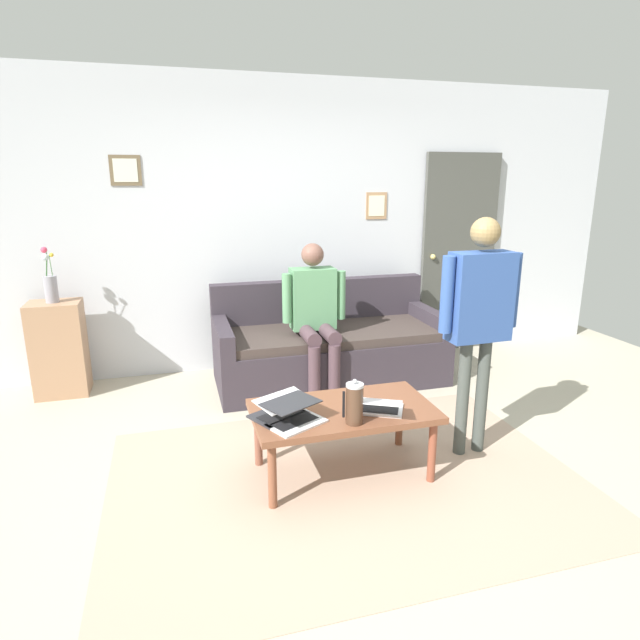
# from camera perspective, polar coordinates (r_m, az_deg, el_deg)

# --- Properties ---
(ground_plane) EXTENTS (7.68, 7.68, 0.00)m
(ground_plane) POSITION_cam_1_polar(r_m,az_deg,el_deg) (3.51, 4.35, -15.94)
(ground_plane) COLOR #ACA48F
(area_rug) EXTENTS (2.84, 2.02, 0.01)m
(area_rug) POSITION_cam_1_polar(r_m,az_deg,el_deg) (3.41, 2.97, -16.85)
(area_rug) COLOR tan
(area_rug) RESTS_ON ground_plane
(back_wall) EXTENTS (7.04, 0.11, 2.70)m
(back_wall) POSITION_cam_1_polar(r_m,az_deg,el_deg) (5.15, -3.89, 9.98)
(back_wall) COLOR silver
(back_wall) RESTS_ON ground_plane
(interior_door) EXTENTS (0.82, 0.09, 2.05)m
(interior_door) POSITION_cam_1_polar(r_m,az_deg,el_deg) (5.77, 14.65, 6.82)
(interior_door) COLOR #474741
(interior_door) RESTS_ON ground_plane
(couch) EXTENTS (2.03, 0.87, 0.88)m
(couch) POSITION_cam_1_polar(r_m,az_deg,el_deg) (4.83, 0.95, -3.00)
(couch) COLOR #332B33
(couch) RESTS_ON ground_plane
(coffee_table) EXTENTS (1.11, 0.61, 0.44)m
(coffee_table) POSITION_cam_1_polar(r_m,az_deg,el_deg) (3.31, 2.50, -10.22)
(coffee_table) COLOR brown
(coffee_table) RESTS_ON ground_plane
(laptop_left) EXTENTS (0.42, 0.42, 0.12)m
(laptop_left) POSITION_cam_1_polar(r_m,az_deg,el_deg) (3.10, -3.06, -10.18)
(laptop_left) COLOR silver
(laptop_left) RESTS_ON coffee_table
(laptop_center) EXTENTS (0.42, 0.43, 0.13)m
(laptop_center) POSITION_cam_1_polar(r_m,az_deg,el_deg) (3.22, 6.12, -9.22)
(laptop_center) COLOR silver
(laptop_center) RESTS_ON coffee_table
(laptop_right) EXTENTS (0.43, 0.44, 0.12)m
(laptop_right) POSITION_cam_1_polar(r_m,az_deg,el_deg) (3.14, -4.04, -9.72)
(laptop_right) COLOR #28282D
(laptop_right) RESTS_ON coffee_table
(french_press) EXTENTS (0.12, 0.10, 0.27)m
(french_press) POSITION_cam_1_polar(r_m,az_deg,el_deg) (3.05, 3.72, -8.95)
(french_press) COLOR #4C3323
(french_press) RESTS_ON coffee_table
(side_shelf) EXTENTS (0.42, 0.32, 0.81)m
(side_shelf) POSITION_cam_1_polar(r_m,az_deg,el_deg) (5.00, -26.27, -2.80)
(side_shelf) COLOR #A67A5A
(side_shelf) RESTS_ON ground_plane
(flower_vase) EXTENTS (0.11, 0.11, 0.46)m
(flower_vase) POSITION_cam_1_polar(r_m,az_deg,el_deg) (4.88, -27.03, 3.39)
(flower_vase) COLOR gray
(flower_vase) RESTS_ON side_shelf
(person_standing) EXTENTS (0.56, 0.19, 1.58)m
(person_standing) POSITION_cam_1_polar(r_m,az_deg,el_deg) (3.50, 16.79, 1.29)
(person_standing) COLOR #414743
(person_standing) RESTS_ON ground_plane
(person_seated) EXTENTS (0.55, 0.51, 1.28)m
(person_seated) POSITION_cam_1_polar(r_m,az_deg,el_deg) (4.46, -0.51, 1.08)
(person_seated) COLOR #48353B
(person_seated) RESTS_ON ground_plane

